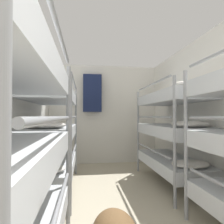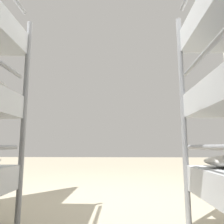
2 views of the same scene
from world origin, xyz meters
The scene contains 5 objects.
wall_left centered at (-1.35, 2.55, 1.21)m, with size 0.06×5.22×2.41m.
wall_back centered at (0.00, 5.13, 1.21)m, with size 2.76×0.06×2.41m.
bunk_stack_left_far centered at (-0.98, 3.37, 0.92)m, with size 0.69×1.76×1.71m.
bunk_stack_right_far centered at (0.98, 3.37, 0.92)m, with size 0.69×1.76×1.71m.
hanging_coat centered at (-0.29, 4.98, 1.71)m, with size 0.44×0.12×0.90m.
Camera 1 is at (-0.49, 0.17, 1.16)m, focal length 32.00 mm.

